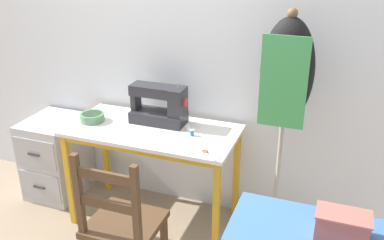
# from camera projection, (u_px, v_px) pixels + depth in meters

# --- Properties ---
(wall_back) EXTENTS (10.00, 0.05, 2.55)m
(wall_back) POSITION_uv_depth(u_px,v_px,m) (170.00, 37.00, 2.94)
(wall_back) COLOR silver
(wall_back) RESTS_ON ground_plane
(sewing_table) EXTENTS (1.15, 0.56, 0.73)m
(sewing_table) POSITION_uv_depth(u_px,v_px,m) (152.00, 142.00, 2.88)
(sewing_table) COLOR silver
(sewing_table) RESTS_ON ground_plane
(sewing_machine) EXTENTS (0.39, 0.18, 0.29)m
(sewing_machine) POSITION_uv_depth(u_px,v_px,m) (161.00, 106.00, 2.89)
(sewing_machine) COLOR #28282D
(sewing_machine) RESTS_ON sewing_table
(fabric_bowl) EXTENTS (0.17, 0.17, 0.06)m
(fabric_bowl) POSITION_uv_depth(u_px,v_px,m) (92.00, 117.00, 2.97)
(fabric_bowl) COLOR #56895B
(fabric_bowl) RESTS_ON sewing_table
(scissors) EXTENTS (0.14, 0.11, 0.01)m
(scissors) POSITION_uv_depth(u_px,v_px,m) (208.00, 153.00, 2.53)
(scissors) COLOR silver
(scissors) RESTS_ON sewing_table
(thread_spool_near_machine) EXTENTS (0.04, 0.04, 0.03)m
(thread_spool_near_machine) POSITION_uv_depth(u_px,v_px,m) (188.00, 127.00, 2.83)
(thread_spool_near_machine) COLOR silver
(thread_spool_near_machine) RESTS_ON sewing_table
(thread_spool_mid_table) EXTENTS (0.03, 0.03, 0.04)m
(thread_spool_mid_table) POSITION_uv_depth(u_px,v_px,m) (192.00, 133.00, 2.75)
(thread_spool_mid_table) COLOR #2875C1
(thread_spool_mid_table) RESTS_ON sewing_table
(wooden_chair) EXTENTS (0.40, 0.38, 0.90)m
(wooden_chair) POSITION_uv_depth(u_px,v_px,m) (122.00, 225.00, 2.41)
(wooden_chair) COLOR #513823
(wooden_chair) RESTS_ON ground_plane
(filing_cabinet) EXTENTS (0.39, 0.47, 0.63)m
(filing_cabinet) POSITION_uv_depth(u_px,v_px,m) (56.00, 157.00, 3.36)
(filing_cabinet) COLOR #B7B7BC
(filing_cabinet) RESTS_ON ground_plane
(dress_form) EXTENTS (0.32, 0.32, 1.56)m
(dress_form) POSITION_uv_depth(u_px,v_px,m) (286.00, 85.00, 2.49)
(dress_form) COLOR #846647
(dress_form) RESTS_ON ground_plane
(storage_box) EXTENTS (0.21, 0.12, 0.11)m
(storage_box) POSITION_uv_depth(u_px,v_px,m) (342.00, 225.00, 1.63)
(storage_box) COLOR #AD564C
(storage_box) RESTS_ON ironing_board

